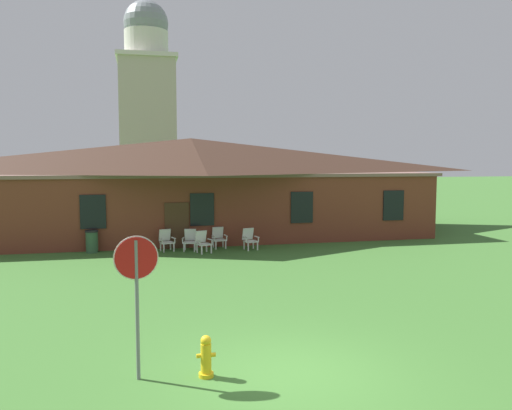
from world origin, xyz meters
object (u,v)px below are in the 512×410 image
Objects in this scene: lawn_chair_right_end at (250,238)px; fire_hydrant at (206,357)px; trash_bin at (92,241)px; stop_sign at (137,278)px; lawn_chair_by_porch at (166,240)px; lawn_chair_left_end at (203,241)px; lawn_chair_middle at (219,237)px; lawn_chair_near_door at (190,239)px.

fire_hydrant is at bearing -105.36° from lawn_chair_right_end.
stop_sign is at bearing -81.50° from trash_bin.
stop_sign is 2.79× the size of lawn_chair_by_porch.
fire_hydrant is at bearing -96.44° from lawn_chair_left_end.
lawn_chair_left_end and lawn_chair_middle have the same top height.
trash_bin is at bearing 174.94° from lawn_chair_by_porch.
lawn_chair_near_door is 2.66m from lawn_chair_right_end.
lawn_chair_left_end is 1.37m from lawn_chair_middle.
lawn_chair_near_door is 4.23m from trash_bin.
trash_bin reaches higher than lawn_chair_by_porch.
lawn_chair_left_end is at bearing -53.44° from lawn_chair_near_door.
lawn_chair_by_porch reaches higher than fire_hydrant.
lawn_chair_right_end is at bearing 69.52° from stop_sign.
lawn_chair_by_porch and lawn_chair_near_door have the same top height.
stop_sign is at bearing -94.85° from lawn_chair_by_porch.
fire_hydrant is (1.23, -0.17, -1.53)m from stop_sign.
lawn_chair_near_door is at bearing 80.67° from stop_sign.
lawn_chair_by_porch is 1.00× the size of lawn_chair_near_door.
stop_sign reaches higher than trash_bin.
fire_hydrant is at bearing -99.45° from lawn_chair_middle.
lawn_chair_by_porch and lawn_chair_left_end have the same top height.
trash_bin reaches higher than lawn_chair_near_door.
stop_sign is 2.79× the size of lawn_chair_middle.
lawn_chair_by_porch is at bearing 90.40° from fire_hydrant.
lawn_chair_right_end is at bearing 9.31° from lawn_chair_left_end.
stop_sign is at bearing -101.99° from lawn_chair_left_end.
lawn_chair_by_porch is at bearing 151.87° from lawn_chair_left_end.
lawn_chair_right_end is 6.90m from trash_bin.
fire_hydrant is 14.20m from trash_bin.
lawn_chair_right_end is 13.55m from fire_hydrant.
lawn_chair_middle is at bearing 80.55° from fire_hydrant.
stop_sign is at bearing -99.33° from lawn_chair_near_door.
lawn_chair_by_porch is 1.00× the size of lawn_chair_left_end.
lawn_chair_right_end is at bearing -6.72° from lawn_chair_near_door.
trash_bin is at bearing 103.31° from fire_hydrant.
lawn_chair_middle is (1.35, 0.40, 0.00)m from lawn_chair_near_door.
lawn_chair_by_porch is 13.53m from fire_hydrant.
stop_sign reaches higher than lawn_chair_left_end.
lawn_chair_right_end is (3.68, -0.46, 0.00)m from lawn_chair_by_porch.
stop_sign is 1.97m from fire_hydrant.
stop_sign is at bearing -104.51° from lawn_chair_middle.
stop_sign reaches higher than lawn_chair_near_door.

